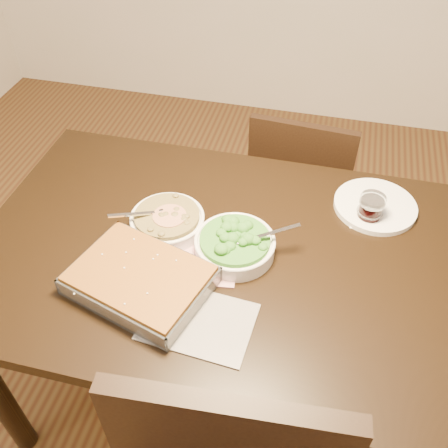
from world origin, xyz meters
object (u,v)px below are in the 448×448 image
object	(u,v)px
broccoli_bowl	(235,244)
dinner_plate	(375,206)
stew_bowl	(167,221)
baking_dish	(140,280)
wine_tumbler	(371,208)
table	(224,273)
chair_far	(300,188)

from	to	relation	value
broccoli_bowl	dinner_plate	bearing A→B (deg)	36.82
stew_bowl	baking_dish	xyz separation A→B (m)	(0.00, -0.22, 0.00)
stew_bowl	broccoli_bowl	xyz separation A→B (m)	(0.21, -0.05, 0.00)
baking_dish	wine_tumbler	size ratio (longest dim) A/B	4.73
table	broccoli_bowl	size ratio (longest dim) A/B	5.69
table	stew_bowl	distance (m)	0.22
stew_bowl	broccoli_bowl	world-z (taller)	broccoli_bowl
broccoli_bowl	wine_tumbler	xyz separation A→B (m)	(0.35, 0.22, 0.02)
broccoli_bowl	baking_dish	distance (m)	0.27
table	stew_bowl	bearing A→B (deg)	164.63
broccoli_bowl	table	bearing A→B (deg)	-174.78
broccoli_bowl	wine_tumbler	size ratio (longest dim) A/B	2.92
dinner_plate	chair_far	world-z (taller)	chair_far
stew_bowl	dinner_plate	xyz separation A→B (m)	(0.58, 0.23, -0.02)
wine_tumbler	dinner_plate	world-z (taller)	wine_tumbler
stew_bowl	chair_far	bearing A→B (deg)	62.15
broccoli_bowl	chair_far	world-z (taller)	broccoli_bowl
wine_tumbler	dinner_plate	xyz separation A→B (m)	(0.02, 0.06, -0.04)
broccoli_bowl	chair_far	size ratio (longest dim) A/B	0.30
broccoli_bowl	wine_tumbler	distance (m)	0.42
wine_tumbler	chair_far	world-z (taller)	wine_tumbler
table	wine_tumbler	xyz separation A→B (m)	(0.38, 0.22, 0.14)
table	broccoli_bowl	bearing A→B (deg)	5.22
table	dinner_plate	xyz separation A→B (m)	(0.40, 0.28, 0.10)
table	broccoli_bowl	world-z (taller)	broccoli_bowl
table	baking_dish	xyz separation A→B (m)	(-0.18, -0.17, 0.12)
stew_bowl	dinner_plate	world-z (taller)	stew_bowl
broccoli_bowl	dinner_plate	size ratio (longest dim) A/B	1.00
chair_far	broccoli_bowl	bearing A→B (deg)	84.10
baking_dish	dinner_plate	world-z (taller)	baking_dish
broccoli_bowl	dinner_plate	xyz separation A→B (m)	(0.37, 0.28, -0.02)
broccoli_bowl	wine_tumbler	bearing A→B (deg)	32.03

